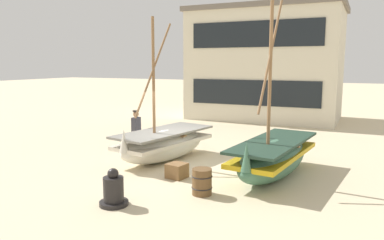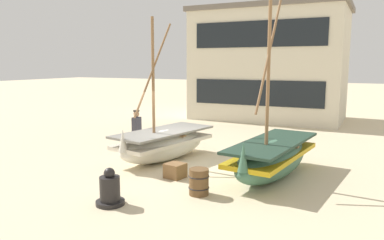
{
  "view_description": "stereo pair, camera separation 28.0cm",
  "coord_description": "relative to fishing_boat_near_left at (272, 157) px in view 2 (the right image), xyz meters",
  "views": [
    {
      "loc": [
        5.68,
        -11.17,
        3.44
      ],
      "look_at": [
        0.0,
        1.0,
        1.4
      ],
      "focal_mm": 35.07,
      "sensor_mm": 36.0,
      "label": 1
    },
    {
      "loc": [
        5.93,
        -11.05,
        3.44
      ],
      "look_at": [
        0.0,
        1.0,
        1.4
      ],
      "focal_mm": 35.07,
      "sensor_mm": 36.0,
      "label": 2
    }
  ],
  "objects": [
    {
      "name": "ground_plane",
      "position": [
        -3.23,
        0.06,
        -0.63
      ],
      "size": [
        120.0,
        120.0,
        0.0
      ],
      "primitive_type": "plane",
      "color": "beige"
    },
    {
      "name": "fishing_boat_near_left",
      "position": [
        0.0,
        0.0,
        0.0
      ],
      "size": [
        1.97,
        4.49,
        5.33
      ],
      "color": "#427056",
      "rests_on": "ground"
    },
    {
      "name": "fishing_boat_centre_large",
      "position": [
        -4.01,
        0.31,
        -0.03
      ],
      "size": [
        2.34,
        4.22,
        4.97
      ],
      "color": "silver",
      "rests_on": "ground"
    },
    {
      "name": "fisherman_by_hull",
      "position": [
        -5.38,
        0.65,
        0.21
      ],
      "size": [
        0.26,
        0.37,
        1.68
      ],
      "color": "#33333D",
      "rests_on": "ground"
    },
    {
      "name": "capstan_winch",
      "position": [
        -2.99,
        -3.99,
        -0.27
      ],
      "size": [
        0.71,
        0.71,
        0.93
      ],
      "color": "black",
      "rests_on": "ground"
    },
    {
      "name": "wooden_barrel",
      "position": [
        -1.34,
        -2.38,
        -0.28
      ],
      "size": [
        0.56,
        0.56,
        0.7
      ],
      "color": "brown",
      "rests_on": "ground"
    },
    {
      "name": "cargo_crate",
      "position": [
        -2.61,
        -1.37,
        -0.4
      ],
      "size": [
        0.62,
        0.62,
        0.45
      ],
      "primitive_type": "cube",
      "rotation": [
        0.0,
        0.0,
        1.39
      ],
      "color": "brown",
      "rests_on": "ground"
    },
    {
      "name": "harbor_building_main",
      "position": [
        -3.36,
        12.15,
        2.78
      ],
      "size": [
        9.16,
        5.51,
        6.79
      ],
      "color": "beige",
      "rests_on": "ground"
    }
  ]
}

